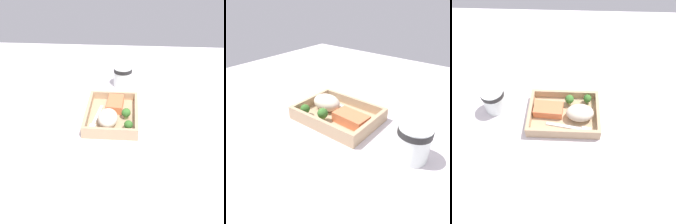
# 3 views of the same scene
# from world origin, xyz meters

# --- Properties ---
(ground_plane) EXTENTS (1.60, 1.60, 0.02)m
(ground_plane) POSITION_xyz_m (0.00, 0.00, -0.01)
(ground_plane) COLOR silver
(takeout_tray) EXTENTS (0.26, 0.19, 0.01)m
(takeout_tray) POSITION_xyz_m (0.00, 0.00, 0.01)
(takeout_tray) COLOR tan
(takeout_tray) RESTS_ON ground_plane
(tray_rim) EXTENTS (0.26, 0.19, 0.03)m
(tray_rim) POSITION_xyz_m (0.00, 0.00, 0.03)
(tray_rim) COLOR tan
(tray_rim) RESTS_ON takeout_tray
(salmon_fillet) EXTENTS (0.11, 0.07, 0.03)m
(salmon_fillet) POSITION_xyz_m (-0.06, 0.01, 0.03)
(salmon_fillet) COLOR #DF7245
(salmon_fillet) RESTS_ON takeout_tray
(mashed_potatoes) EXTENTS (0.10, 0.07, 0.05)m
(mashed_potatoes) POSITION_xyz_m (0.06, -0.01, 0.04)
(mashed_potatoes) COLOR beige
(mashed_potatoes) RESTS_ON takeout_tray
(broccoli_floret_1) EXTENTS (0.03, 0.03, 0.04)m
(broccoli_floret_1) POSITION_xyz_m (0.02, 0.05, 0.04)
(broccoli_floret_1) COLOR #7A9B5A
(broccoli_floret_1) RESTS_ON takeout_tray
(broccoli_floret_2) EXTENTS (0.03, 0.03, 0.04)m
(broccoli_floret_2) POSITION_xyz_m (0.09, 0.06, 0.03)
(broccoli_floret_2) COLOR #79A05C
(broccoli_floret_2) RESTS_ON takeout_tray
(fork) EXTENTS (0.16, 0.04, 0.00)m
(fork) POSITION_xyz_m (0.03, -0.06, 0.01)
(fork) COLOR silver
(fork) RESTS_ON takeout_tray
(paper_cup) EXTENTS (0.08, 0.08, 0.09)m
(paper_cup) POSITION_xyz_m (-0.26, 0.03, 0.05)
(paper_cup) COLOR white
(paper_cup) RESTS_ON ground_plane
(receipt_slip) EXTENTS (0.11, 0.14, 0.00)m
(receipt_slip) POSITION_xyz_m (0.22, -0.03, 0.00)
(receipt_slip) COLOR white
(receipt_slip) RESTS_ON ground_plane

